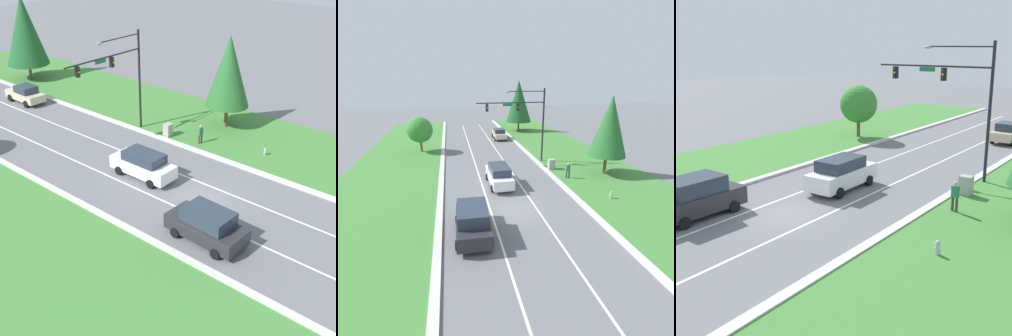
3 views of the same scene
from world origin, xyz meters
The scene contains 16 objects.
ground_plane centered at (0.00, 0.00, 0.00)m, with size 160.00×160.00×0.00m, color slate.
curb_strip_right centered at (5.65, 0.00, 0.07)m, with size 0.50×90.00×0.15m.
curb_strip_left centered at (-5.65, 0.00, 0.07)m, with size 0.50×90.00×0.15m.
grass_verge_right centered at (10.90, 0.00, 0.04)m, with size 10.00×90.00×0.08m.
grass_verge_left centered at (-10.90, 0.00, 0.04)m, with size 10.00×90.00×0.08m.
lane_stripe_inner_left centered at (-1.80, 0.00, 0.00)m, with size 0.14×81.00×0.01m.
lane_stripe_inner_right centered at (1.80, 0.00, 0.00)m, with size 0.14×81.00×0.01m.
traffic_signal_mast centered at (4.16, 11.67, 5.74)m, with size 7.89×0.41×8.68m.
white_suv centered at (-0.17, 5.32, 1.00)m, with size 2.13×5.00×1.95m.
charcoal_suv centered at (-3.40, -2.68, 1.04)m, with size 2.42×4.84×2.06m.
champagne_sedan centered at (3.54, 25.17, 0.89)m, with size 2.10×4.57×1.77m.
utility_cabinet centered at (6.36, 8.50, 0.59)m, with size 0.70×0.60×1.19m.
pedestrian centered at (6.96, 5.50, 0.94)m, with size 0.42×0.31×1.69m.
fire_hydrant centered at (8.48, 0.25, 0.34)m, with size 0.34×0.20×0.70m.
conifer_near_right_tree centered at (8.46, 31.32, 5.63)m, with size 4.73×4.73×9.42m.
conifer_far_right_tree centered at (11.32, 5.92, 5.15)m, with size 3.83×3.83×8.22m.
Camera 1 is at (-21.79, -15.34, 16.64)m, focal length 50.00 mm.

